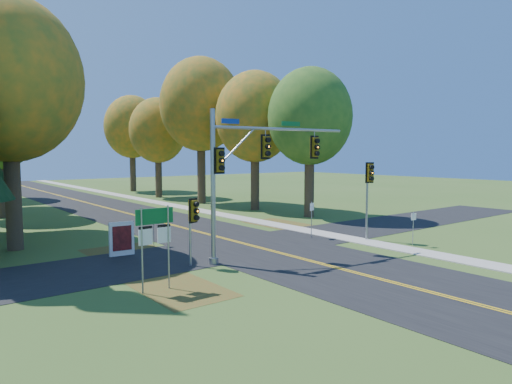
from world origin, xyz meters
TOP-DOWN VIEW (x-y plane):
  - ground at (0.00, 0.00)m, footprint 160.00×160.00m
  - road_main at (0.00, 0.00)m, footprint 8.00×160.00m
  - road_cross at (0.00, 2.00)m, footprint 60.00×6.00m
  - centerline_left at (-0.10, 0.00)m, footprint 0.10×160.00m
  - centerline_right at (0.10, 0.00)m, footprint 0.10×160.00m
  - sidewalk_east at (6.20, 0.00)m, footprint 1.60×160.00m
  - leaf_patch_w_near at (-6.50, 4.00)m, footprint 4.00×6.00m
  - leaf_patch_e at (6.80, 6.00)m, footprint 3.50×8.00m
  - leaf_patch_w_far at (-7.50, -3.00)m, footprint 3.00×5.00m
  - tree_w_a at (-11.13, 9.38)m, footprint 8.00×8.00m
  - tree_e_a at (11.57, 8.77)m, footprint 7.20×7.20m
  - tree_e_b at (10.97, 15.58)m, footprint 7.60×7.60m
  - tree_e_c at (9.88, 23.69)m, footprint 8.80×8.80m
  - tree_e_d at (9.26, 32.87)m, footprint 7.00×7.00m
  - tree_e_e at (10.47, 43.58)m, footprint 7.80×7.80m
  - traffic_mast at (-2.15, -0.79)m, footprint 8.34×1.24m
  - east_signal_pole at (6.75, -1.33)m, footprint 0.54×0.65m
  - ped_signal_pole at (-5.21, -0.31)m, footprint 0.52×0.61m
  - route_sign_cluster at (-8.38, -2.79)m, footprint 1.58×0.09m
  - info_kiosk at (-7.03, 4.09)m, footprint 1.33×0.30m
  - reg_sign_e_north at (4.59, 1.49)m, footprint 0.44×0.15m
  - reg_sign_e_south at (7.50, -4.01)m, footprint 0.38×0.09m
  - reg_sign_w at (-4.54, 5.42)m, footprint 0.38×0.10m

SIDE VIEW (x-z plane):
  - ground at x=0.00m, z-range 0.00..0.00m
  - leaf_patch_w_near at x=-6.50m, z-range 0.00..0.01m
  - leaf_patch_e at x=6.80m, z-range 0.00..0.01m
  - leaf_patch_w_far at x=-7.50m, z-range 0.00..0.01m
  - road_cross at x=0.00m, z-range 0.00..0.02m
  - road_main at x=0.00m, z-range 0.00..0.02m
  - centerline_left at x=-0.10m, z-range 0.02..0.03m
  - centerline_right at x=0.10m, z-range 0.02..0.03m
  - sidewalk_east at x=6.20m, z-range 0.00..0.06m
  - info_kiosk at x=-7.03m, z-range 0.00..1.82m
  - reg_sign_w at x=-4.54m, z-range 0.37..2.37m
  - reg_sign_e_south at x=7.50m, z-range 0.37..2.39m
  - reg_sign_e_north at x=4.59m, z-range 0.43..2.78m
  - route_sign_cluster at x=-8.38m, z-range 0.69..4.08m
  - ped_signal_pole at x=-5.21m, z-range 0.81..4.12m
  - east_signal_pole at x=6.75m, z-range 1.27..6.18m
  - traffic_mast at x=-2.15m, z-range 1.09..8.68m
  - tree_e_d at x=9.26m, z-range 2.08..14.40m
  - tree_e_a at x=11.57m, z-range 2.16..14.90m
  - tree_e_b at x=10.97m, z-range 2.23..15.56m
  - tree_e_e at x=10.47m, z-range 2.32..16.06m
  - tree_w_a at x=-11.13m, z-range 2.41..16.56m
  - tree_e_c at x=9.88m, z-range 2.77..18.56m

